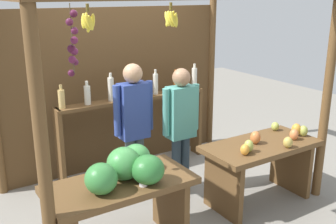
# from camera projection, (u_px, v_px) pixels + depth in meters

# --- Properties ---
(ground_plane) EXTENTS (12.00, 12.00, 0.00)m
(ground_plane) POSITION_uv_depth(u_px,v_px,m) (159.00, 193.00, 4.77)
(ground_plane) COLOR gray
(ground_plane) RESTS_ON ground
(market_stall) EXTENTS (3.25, 2.16, 2.37)m
(market_stall) POSITION_uv_depth(u_px,v_px,m) (137.00, 73.00, 4.75)
(market_stall) COLOR brown
(market_stall) RESTS_ON ground
(fruit_counter_left) EXTENTS (1.32, 0.68, 1.01)m
(fruit_counter_left) POSITION_uv_depth(u_px,v_px,m) (124.00, 185.00, 3.52)
(fruit_counter_left) COLOR brown
(fruit_counter_left) RESTS_ON ground
(fruit_counter_right) EXTENTS (1.32, 0.64, 0.85)m
(fruit_counter_right) POSITION_uv_depth(u_px,v_px,m) (262.00, 157.00, 4.44)
(fruit_counter_right) COLOR brown
(fruit_counter_right) RESTS_ON ground
(bottle_shelf_unit) EXTENTS (2.09, 0.22, 1.36)m
(bottle_shelf_unit) POSITION_uv_depth(u_px,v_px,m) (135.00, 111.00, 5.21)
(bottle_shelf_unit) COLOR brown
(bottle_shelf_unit) RESTS_ON ground
(vendor_man) EXTENTS (0.48, 0.21, 1.58)m
(vendor_man) POSITION_uv_depth(u_px,v_px,m) (134.00, 120.00, 4.42)
(vendor_man) COLOR #3C4848
(vendor_man) RESTS_ON ground
(vendor_woman) EXTENTS (0.48, 0.20, 1.51)m
(vendor_woman) POSITION_uv_depth(u_px,v_px,m) (181.00, 121.00, 4.53)
(vendor_woman) COLOR #2C3D49
(vendor_woman) RESTS_ON ground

